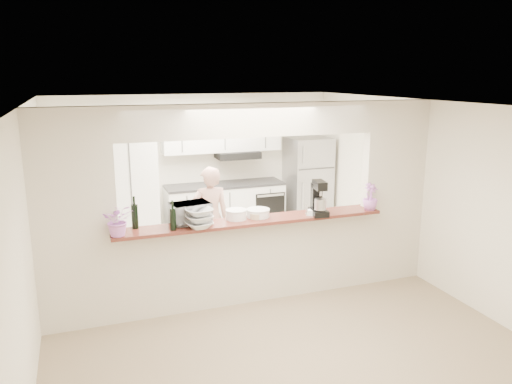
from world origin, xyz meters
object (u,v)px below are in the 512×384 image
stand_mixer (319,199)px  refrigerator (308,183)px  person (210,219)px  toaster_oven (190,213)px

stand_mixer → refrigerator: bearing=66.7°
person → refrigerator: bearing=-144.4°
refrigerator → stand_mixer: (-1.20, -2.79, 0.44)m
refrigerator → toaster_oven: size_ratio=3.74×
toaster_oven → person: person is taller
stand_mixer → person: (-1.06, 1.35, -0.52)m
refrigerator → stand_mixer: refrigerator is taller
toaster_oven → person: bearing=55.7°
toaster_oven → stand_mixer: size_ratio=1.02×
toaster_oven → person: 1.36m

